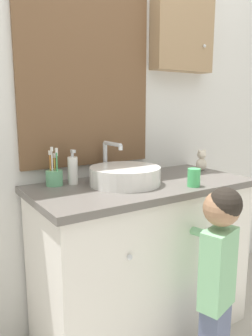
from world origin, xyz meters
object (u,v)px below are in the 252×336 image
object	(u,v)px
soap_dispenser	(73,170)
teddy_bear	(201,161)
child_figure	(218,263)
drinking_cup	(194,178)
toothbrush_holder	(54,177)
sink_basin	(125,175)

from	to	relation	value
soap_dispenser	teddy_bear	xyz separation A→B (m)	(0.82, -0.10, -0.01)
child_figure	drinking_cup	size ratio (longest dim) A/B	10.01
child_figure	toothbrush_holder	bearing A→B (deg)	128.89
sink_basin	soap_dispenser	size ratio (longest dim) A/B	2.34
soap_dispenser	drinking_cup	size ratio (longest dim) A/B	1.97
sink_basin	teddy_bear	distance (m)	0.60
sink_basin	child_figure	world-z (taller)	sink_basin
teddy_bear	child_figure	bearing A→B (deg)	-127.91
soap_dispenser	child_figure	xyz separation A→B (m)	(0.42, -0.61, -0.37)
drinking_cup	child_figure	bearing A→B (deg)	-105.19
drinking_cup	sink_basin	bearing A→B (deg)	138.55
soap_dispenser	teddy_bear	distance (m)	0.82
teddy_bear	toothbrush_holder	bearing A→B (deg)	172.19
sink_basin	teddy_bear	size ratio (longest dim) A/B	3.17
sink_basin	toothbrush_holder	distance (m)	0.36
sink_basin	teddy_bear	world-z (taller)	sink_basin
child_figure	teddy_bear	distance (m)	0.74
sink_basin	toothbrush_holder	bearing A→B (deg)	151.81
child_figure	teddy_bear	bearing A→B (deg)	52.09
child_figure	teddy_bear	xyz separation A→B (m)	(0.40, 0.51, 0.36)
toothbrush_holder	soap_dispenser	bearing A→B (deg)	-12.85
child_figure	drinking_cup	distance (m)	0.42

